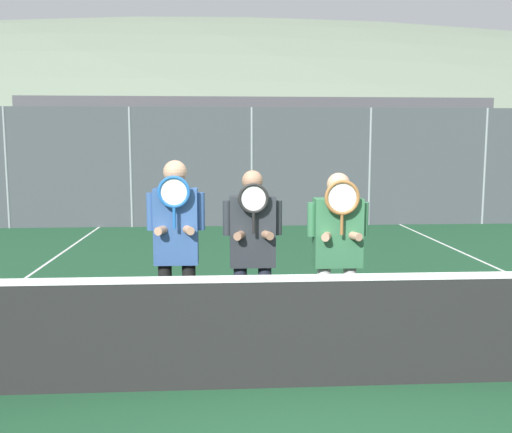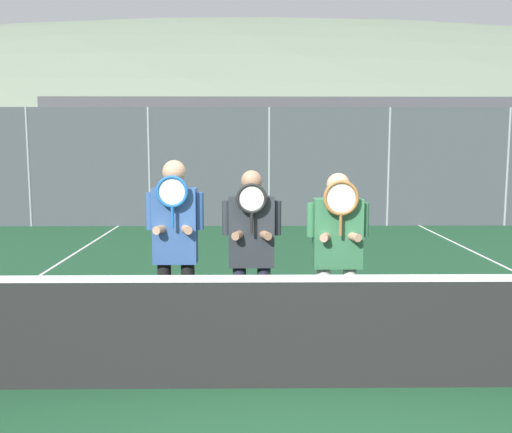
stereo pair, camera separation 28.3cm
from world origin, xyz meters
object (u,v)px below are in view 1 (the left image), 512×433
object	(u,v)px
player_center_right	(338,245)
car_left_of_center	(234,183)
car_center	(399,182)
car_far_left	(56,181)
player_center_left	(253,247)
player_leftmost	(176,242)

from	to	relation	value
player_center_right	car_left_of_center	bearing A→B (deg)	93.79
player_center_right	car_left_of_center	size ratio (longest dim) A/B	0.43
car_left_of_center	car_center	distance (m)	4.84
car_far_left	car_left_of_center	bearing A→B (deg)	0.74
player_center_left	car_center	size ratio (longest dim) A/B	0.41
player_center_right	car_center	xyz separation A→B (m)	(4.08, 10.95, -0.14)
car_far_left	player_center_left	bearing A→B (deg)	-65.97
player_center_left	car_far_left	bearing A→B (deg)	114.03
player_leftmost	player_center_left	size ratio (longest dim) A/B	1.06
player_center_left	car_left_of_center	world-z (taller)	player_center_left
player_leftmost	player_center_right	distance (m)	1.55
player_leftmost	car_left_of_center	world-z (taller)	player_leftmost
player_center_right	car_left_of_center	world-z (taller)	car_left_of_center
player_center_left	car_center	distance (m)	11.99
player_leftmost	car_far_left	bearing A→B (deg)	110.76
player_center_right	player_leftmost	bearing A→B (deg)	-178.13
car_far_left	player_center_right	bearing A→B (deg)	-62.56
player_leftmost	player_center_left	distance (m)	0.73
player_center_right	car_far_left	bearing A→B (deg)	117.44
player_center_left	car_far_left	world-z (taller)	car_far_left
car_left_of_center	car_far_left	bearing A→B (deg)	-179.26
player_center_left	car_left_of_center	bearing A→B (deg)	89.59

